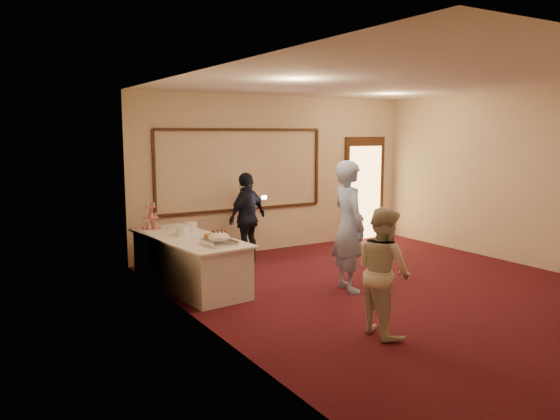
# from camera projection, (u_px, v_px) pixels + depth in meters

# --- Properties ---
(floor) EXTENTS (7.00, 7.00, 0.00)m
(floor) POSITION_uv_depth(u_px,v_px,m) (401.00, 292.00, 7.93)
(floor) COLOR black
(floor) RESTS_ON ground
(room_walls) EXTENTS (6.04, 7.04, 3.02)m
(room_walls) POSITION_uv_depth(u_px,v_px,m) (405.00, 152.00, 7.64)
(room_walls) COLOR beige
(room_walls) RESTS_ON floor
(wall_molding) EXTENTS (3.45, 0.04, 1.55)m
(wall_molding) POSITION_uv_depth(u_px,v_px,m) (242.00, 170.00, 10.24)
(wall_molding) COLOR #34220F
(wall_molding) RESTS_ON room_walls
(doorway) EXTENTS (1.05, 0.07, 2.20)m
(doorway) POSITION_uv_depth(u_px,v_px,m) (364.00, 189.00, 11.80)
(doorway) COLOR #34220F
(doorway) RESTS_ON floor
(buffet_table) EXTENTS (1.16, 2.45, 0.77)m
(buffet_table) POSITION_uv_depth(u_px,v_px,m) (189.00, 262.00, 8.13)
(buffet_table) COLOR white
(buffet_table) RESTS_ON floor
(pavlova_tray) EXTENTS (0.38, 0.53, 0.19)m
(pavlova_tray) POSITION_uv_depth(u_px,v_px,m) (219.00, 239.00, 7.46)
(pavlova_tray) COLOR #ACAEB3
(pavlova_tray) RESTS_ON buffet_table
(cupcake_stand) EXTENTS (0.32, 0.32, 0.46)m
(cupcake_stand) POSITION_uv_depth(u_px,v_px,m) (151.00, 218.00, 8.75)
(cupcake_stand) COLOR #CF5074
(cupcake_stand) RESTS_ON buffet_table
(plate_stack_a) EXTENTS (0.19, 0.19, 0.16)m
(plate_stack_a) POSITION_uv_depth(u_px,v_px,m) (183.00, 230.00, 8.14)
(plate_stack_a) COLOR white
(plate_stack_a) RESTS_ON buffet_table
(plate_stack_b) EXTENTS (0.19, 0.19, 0.16)m
(plate_stack_b) POSITION_uv_depth(u_px,v_px,m) (191.00, 227.00, 8.41)
(plate_stack_b) COLOR white
(plate_stack_b) RESTS_ON buffet_table
(tart) EXTENTS (0.30, 0.30, 0.06)m
(tart) POSITION_uv_depth(u_px,v_px,m) (213.00, 237.00, 7.92)
(tart) COLOR white
(tart) RESTS_ON buffet_table
(man) EXTENTS (0.58, 0.77, 1.91)m
(man) POSITION_uv_depth(u_px,v_px,m) (349.00, 226.00, 7.89)
(man) COLOR #9DBFF8
(man) RESTS_ON floor
(woman) EXTENTS (0.62, 0.77, 1.48)m
(woman) POSITION_uv_depth(u_px,v_px,m) (383.00, 271.00, 6.20)
(woman) COLOR silver
(woman) RESTS_ON floor
(guest) EXTENTS (1.02, 0.75, 1.60)m
(guest) POSITION_uv_depth(u_px,v_px,m) (247.00, 218.00, 9.63)
(guest) COLOR black
(guest) RESTS_ON floor
(camera_flash) EXTENTS (0.08, 0.06, 0.05)m
(camera_flash) POSITION_uv_depth(u_px,v_px,m) (264.00, 197.00, 9.51)
(camera_flash) COLOR white
(camera_flash) RESTS_ON guest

